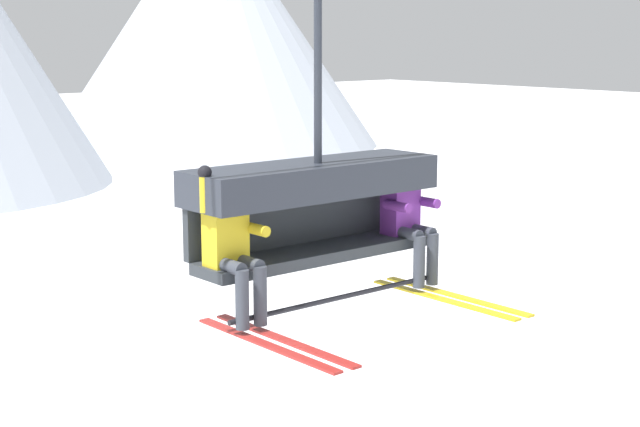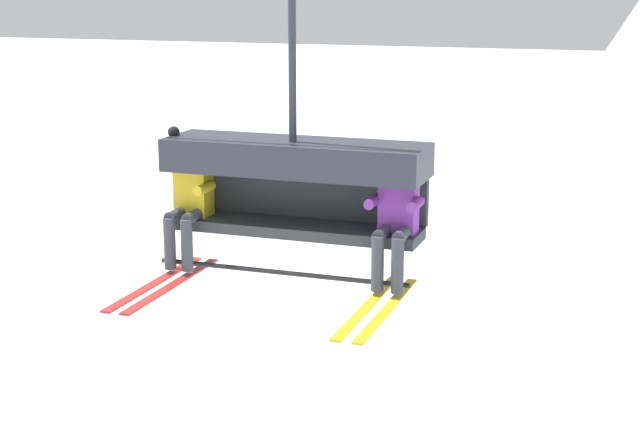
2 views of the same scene
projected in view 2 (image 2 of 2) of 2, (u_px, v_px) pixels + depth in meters
The scene contains 3 objects.
chairlift_chair at pixel (296, 167), 8.88m from camera, with size 2.41×0.74×4.59m.
skier_yellow at pixel (188, 199), 9.08m from camera, with size 0.48×1.70×1.34m.
skier_purple at pixel (395, 218), 8.44m from camera, with size 0.46×1.70×1.23m.
Camera 2 is at (3.66, -8.90, 7.36)m, focal length 55.00 mm.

